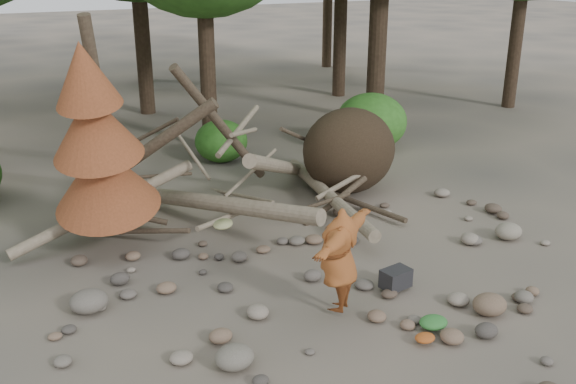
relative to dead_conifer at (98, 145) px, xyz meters
name	(u,v)px	position (x,y,z in m)	size (l,w,h in m)	color
ground	(349,299)	(3.12, -3.37, -2.11)	(120.00, 120.00, 0.00)	#514C44
deadfall_pile	(328,156)	(5.13, 0.87, -1.16)	(8.55, 5.24, 3.30)	#332619
dead_conifer	(98,145)	(0.00, 0.00, 0.00)	(2.06, 2.16, 4.35)	#4C3F30
bush_mid	(221,141)	(3.92, 4.43, -1.55)	(1.40, 1.40, 1.12)	#2D681E
bush_right	(371,122)	(8.12, 3.63, -1.31)	(2.00, 2.00, 1.60)	#387B26
frisbee_thrower	(339,260)	(2.72, -3.66, -1.20)	(2.79, 1.70, 1.67)	brown
backpack	(396,281)	(3.94, -3.46, -1.95)	(0.48, 0.32, 0.32)	black
cloth_green	(433,325)	(3.73, -4.71, -2.03)	(0.44, 0.37, 0.16)	#2D712E
cloth_orange	(425,341)	(3.40, -4.95, -2.06)	(0.30, 0.25, 0.11)	#9F4A1B
boulder_front_left	(234,357)	(0.77, -4.24, -1.95)	(0.54, 0.48, 0.32)	slate
boulder_front_right	(490,304)	(4.80, -4.72, -1.95)	(0.54, 0.49, 0.32)	brown
boulder_mid_right	(509,231)	(7.11, -2.76, -1.95)	(0.53, 0.48, 0.32)	gray
boulder_mid_left	(89,301)	(-0.70, -1.90, -1.93)	(0.59, 0.54, 0.36)	#686157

